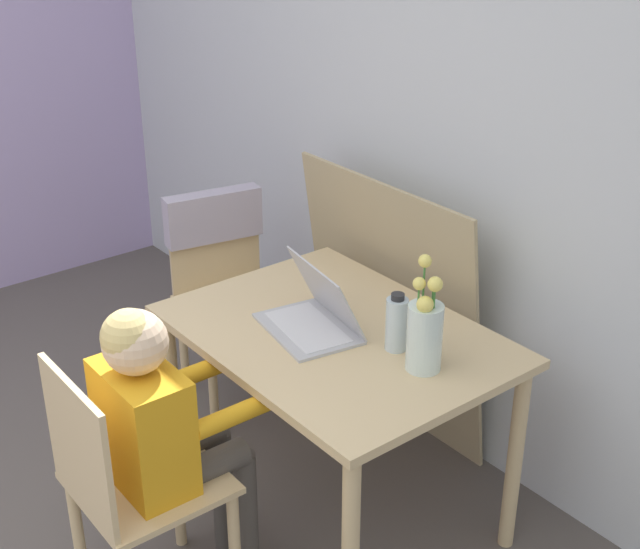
{
  "coord_description": "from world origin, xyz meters",
  "views": [
    {
      "loc": [
        2.12,
        0.02,
        2.09
      ],
      "look_at": [
        0.17,
        1.57,
        0.89
      ],
      "focal_mm": 50.0,
      "sensor_mm": 36.0,
      "label": 1
    }
  ],
  "objects_px": {
    "chair_spare": "(222,263)",
    "laptop": "(315,314)",
    "water_bottle": "(397,323)",
    "chair_occupied": "(129,489)",
    "person_seated": "(161,420)",
    "flower_vase": "(425,331)"
  },
  "relations": [
    {
      "from": "chair_occupied",
      "to": "chair_spare",
      "type": "relative_size",
      "value": 0.99
    },
    {
      "from": "person_seated",
      "to": "flower_vase",
      "type": "height_order",
      "value": "flower_vase"
    },
    {
      "from": "chair_spare",
      "to": "laptop",
      "type": "bearing_deg",
      "value": -90.78
    },
    {
      "from": "laptop",
      "to": "flower_vase",
      "type": "distance_m",
      "value": 0.4
    },
    {
      "from": "chair_occupied",
      "to": "laptop",
      "type": "distance_m",
      "value": 0.77
    },
    {
      "from": "chair_occupied",
      "to": "laptop",
      "type": "height_order",
      "value": "laptop"
    },
    {
      "from": "chair_occupied",
      "to": "chair_spare",
      "type": "distance_m",
      "value": 1.24
    },
    {
      "from": "chair_spare",
      "to": "person_seated",
      "type": "xyz_separation_m",
      "value": [
        0.87,
        -0.76,
        0.05
      ]
    },
    {
      "from": "chair_spare",
      "to": "laptop",
      "type": "height_order",
      "value": "laptop"
    },
    {
      "from": "flower_vase",
      "to": "chair_spare",
      "type": "bearing_deg",
      "value": 176.35
    },
    {
      "from": "chair_occupied",
      "to": "flower_vase",
      "type": "height_order",
      "value": "flower_vase"
    },
    {
      "from": "chair_occupied",
      "to": "flower_vase",
      "type": "relative_size",
      "value": 2.4
    },
    {
      "from": "laptop",
      "to": "water_bottle",
      "type": "distance_m",
      "value": 0.28
    },
    {
      "from": "water_bottle",
      "to": "laptop",
      "type": "bearing_deg",
      "value": -155.94
    },
    {
      "from": "laptop",
      "to": "water_bottle",
      "type": "relative_size",
      "value": 2.0
    },
    {
      "from": "person_seated",
      "to": "laptop",
      "type": "relative_size",
      "value": 2.7
    },
    {
      "from": "person_seated",
      "to": "water_bottle",
      "type": "height_order",
      "value": "person_seated"
    },
    {
      "from": "chair_occupied",
      "to": "water_bottle",
      "type": "distance_m",
      "value": 0.91
    },
    {
      "from": "water_bottle",
      "to": "chair_occupied",
      "type": "bearing_deg",
      "value": -104.77
    },
    {
      "from": "laptop",
      "to": "person_seated",
      "type": "bearing_deg",
      "value": -76.24
    },
    {
      "from": "laptop",
      "to": "water_bottle",
      "type": "xyz_separation_m",
      "value": [
        0.25,
        0.11,
        0.04
      ]
    },
    {
      "from": "chair_occupied",
      "to": "person_seated",
      "type": "height_order",
      "value": "person_seated"
    }
  ]
}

